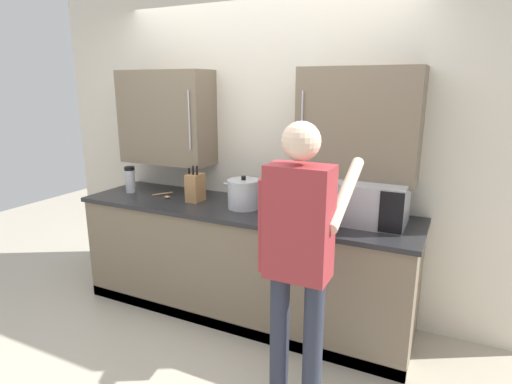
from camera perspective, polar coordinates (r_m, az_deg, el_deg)
name	(u,v)px	position (r m, az deg, el deg)	size (l,w,h in m)	color
ground_plane	(201,353)	(3.23, -7.48, -20.77)	(9.20, 9.20, 0.00)	#B7AD99
back_wall_tiled	(260,141)	(3.52, 0.60, 6.93)	(4.17, 0.44, 2.65)	beige
counter_unit	(242,261)	(3.48, -1.89, -9.29)	(2.74, 0.72, 0.91)	#756651
microwave_oven	(362,202)	(3.01, 14.22, -1.31)	(0.55, 0.76, 0.29)	#B7BABF
stock_pot	(244,194)	(3.27, -1.68, -0.25)	(0.35, 0.25, 0.25)	#B7BABF
thermos_flask	(130,179)	(3.91, -16.68, 1.64)	(0.09, 0.09, 0.23)	#B7BABF
knife_block	(195,187)	(3.49, -8.23, 0.61)	(0.11, 0.15, 0.31)	#A37547
fruit_bowl	(295,209)	(3.14, 5.34, -2.28)	(0.22, 0.22, 0.09)	white
wooden_spoon	(165,195)	(3.71, -12.20, -0.46)	(0.20, 0.18, 0.02)	tan
person_figure	(299,249)	(2.27, 5.83, -7.65)	(0.44, 0.66, 1.68)	#282D3D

